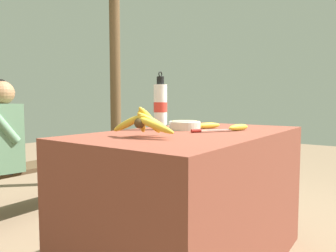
% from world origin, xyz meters
% --- Properties ---
extents(market_counter, '(1.43, 0.81, 0.78)m').
position_xyz_m(market_counter, '(0.00, 0.00, 0.39)').
color(market_counter, brown).
rests_on(market_counter, ground_plane).
extents(banana_bunch_ripe, '(0.19, 0.35, 0.15)m').
position_xyz_m(banana_bunch_ripe, '(-0.40, 0.03, 0.85)').
color(banana_bunch_ripe, '#4C381E').
rests_on(banana_bunch_ripe, market_counter).
extents(serving_bowl, '(0.19, 0.19, 0.05)m').
position_xyz_m(serving_bowl, '(0.05, 0.10, 0.81)').
color(serving_bowl, silver).
rests_on(serving_bowl, market_counter).
extents(water_bottle, '(0.08, 0.08, 0.35)m').
position_xyz_m(water_bottle, '(-0.02, 0.23, 0.93)').
color(water_bottle, white).
rests_on(water_bottle, market_counter).
extents(loose_banana_front, '(0.18, 0.07, 0.04)m').
position_xyz_m(loose_banana_front, '(0.19, -0.18, 0.80)').
color(loose_banana_front, gold).
rests_on(loose_banana_front, market_counter).
extents(loose_banana_side, '(0.19, 0.11, 0.04)m').
position_xyz_m(loose_banana_side, '(0.21, 0.03, 0.80)').
color(loose_banana_side, gold).
rests_on(loose_banana_side, market_counter).
extents(knife, '(0.22, 0.15, 0.02)m').
position_xyz_m(knife, '(-0.01, -0.07, 0.79)').
color(knife, '#BCBCC1').
rests_on(knife, market_counter).
extents(wooden_bench, '(1.37, 0.32, 0.43)m').
position_xyz_m(wooden_bench, '(-0.24, 1.50, 0.36)').
color(wooden_bench, '#4C3823').
rests_on(wooden_bench, ground_plane).
extents(banana_bunch_green, '(0.17, 0.25, 0.13)m').
position_xyz_m(banana_bunch_green, '(0.18, 1.50, 0.50)').
color(banana_bunch_green, '#4C381E').
rests_on(banana_bunch_green, wooden_bench).
extents(support_post_far, '(0.12, 0.12, 2.63)m').
position_xyz_m(support_post_far, '(1.05, 1.73, 1.31)').
color(support_post_far, brown).
rests_on(support_post_far, ground_plane).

